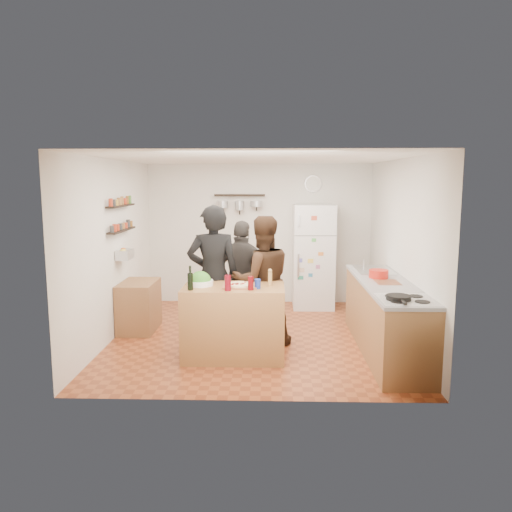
{
  "coord_description": "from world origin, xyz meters",
  "views": [
    {
      "loc": [
        0.22,
        -6.86,
        2.2
      ],
      "look_at": [
        0.0,
        0.1,
        1.15
      ],
      "focal_mm": 35.0,
      "sensor_mm": 36.0,
      "label": 1
    }
  ],
  "objects_px": {
    "prep_island": "(234,322)",
    "side_table": "(139,306)",
    "counter_run": "(386,317)",
    "fridge": "(313,256)",
    "pepper_mill": "(270,279)",
    "person_back": "(243,277)",
    "person_center": "(262,281)",
    "skillet": "(398,298)",
    "wall_clock": "(313,184)",
    "red_bowl": "(379,274)",
    "salt_canister": "(258,284)",
    "wine_bottle": "(190,282)",
    "salad_bowl": "(200,283)",
    "person_left": "(213,276)"
  },
  "relations": [
    {
      "from": "side_table",
      "to": "wall_clock",
      "type": "bearing_deg",
      "value": 33.92
    },
    {
      "from": "pepper_mill",
      "to": "skillet",
      "type": "xyz_separation_m",
      "value": [
        1.4,
        -0.74,
        -0.05
      ]
    },
    {
      "from": "counter_run",
      "to": "salad_bowl",
      "type": "bearing_deg",
      "value": -174.2
    },
    {
      "from": "pepper_mill",
      "to": "person_back",
      "type": "height_order",
      "value": "person_back"
    },
    {
      "from": "prep_island",
      "to": "person_left",
      "type": "xyz_separation_m",
      "value": [
        -0.31,
        0.48,
        0.49
      ]
    },
    {
      "from": "red_bowl",
      "to": "person_center",
      "type": "bearing_deg",
      "value": -179.46
    },
    {
      "from": "prep_island",
      "to": "pepper_mill",
      "type": "height_order",
      "value": "pepper_mill"
    },
    {
      "from": "salt_canister",
      "to": "person_center",
      "type": "height_order",
      "value": "person_center"
    },
    {
      "from": "wine_bottle",
      "to": "salt_canister",
      "type": "height_order",
      "value": "wine_bottle"
    },
    {
      "from": "prep_island",
      "to": "wall_clock",
      "type": "height_order",
      "value": "wall_clock"
    },
    {
      "from": "prep_island",
      "to": "salt_canister",
      "type": "xyz_separation_m",
      "value": [
        0.3,
        -0.12,
        0.51
      ]
    },
    {
      "from": "salad_bowl",
      "to": "fridge",
      "type": "height_order",
      "value": "fridge"
    },
    {
      "from": "person_left",
      "to": "prep_island",
      "type": "bearing_deg",
      "value": 113.65
    },
    {
      "from": "red_bowl",
      "to": "fridge",
      "type": "relative_size",
      "value": 0.14
    },
    {
      "from": "salad_bowl",
      "to": "side_table",
      "type": "relative_size",
      "value": 0.41
    },
    {
      "from": "prep_island",
      "to": "pepper_mill",
      "type": "relative_size",
      "value": 7.38
    },
    {
      "from": "person_center",
      "to": "skillet",
      "type": "distance_m",
      "value": 1.95
    },
    {
      "from": "wine_bottle",
      "to": "salt_canister",
      "type": "relative_size",
      "value": 1.73
    },
    {
      "from": "wine_bottle",
      "to": "skillet",
      "type": "distance_m",
      "value": 2.4
    },
    {
      "from": "fridge",
      "to": "wall_clock",
      "type": "xyz_separation_m",
      "value": [
        0.0,
        0.33,
        1.25
      ]
    },
    {
      "from": "person_back",
      "to": "wall_clock",
      "type": "distance_m",
      "value": 2.52
    },
    {
      "from": "wine_bottle",
      "to": "person_left",
      "type": "distance_m",
      "value": 0.72
    },
    {
      "from": "person_back",
      "to": "fridge",
      "type": "xyz_separation_m",
      "value": [
        1.15,
        1.47,
        0.08
      ]
    },
    {
      "from": "salt_canister",
      "to": "side_table",
      "type": "relative_size",
      "value": 0.15
    },
    {
      "from": "counter_run",
      "to": "fridge",
      "type": "relative_size",
      "value": 1.46
    },
    {
      "from": "salt_canister",
      "to": "fridge",
      "type": "relative_size",
      "value": 0.07
    },
    {
      "from": "wall_clock",
      "to": "counter_run",
      "type": "bearing_deg",
      "value": -74.08
    },
    {
      "from": "wine_bottle",
      "to": "wall_clock",
      "type": "distance_m",
      "value": 3.75
    },
    {
      "from": "pepper_mill",
      "to": "fridge",
      "type": "distance_m",
      "value": 2.65
    },
    {
      "from": "salad_bowl",
      "to": "person_back",
      "type": "height_order",
      "value": "person_back"
    },
    {
      "from": "prep_island",
      "to": "side_table",
      "type": "bearing_deg",
      "value": 143.31
    },
    {
      "from": "prep_island",
      "to": "pepper_mill",
      "type": "xyz_separation_m",
      "value": [
        0.45,
        0.05,
        0.54
      ]
    },
    {
      "from": "salad_bowl",
      "to": "person_back",
      "type": "distance_m",
      "value": 1.17
    },
    {
      "from": "person_back",
      "to": "red_bowl",
      "type": "distance_m",
      "value": 1.94
    },
    {
      "from": "wall_clock",
      "to": "wine_bottle",
      "type": "bearing_deg",
      "value": -118.4
    },
    {
      "from": "pepper_mill",
      "to": "salt_canister",
      "type": "bearing_deg",
      "value": -131.42
    },
    {
      "from": "counter_run",
      "to": "fridge",
      "type": "xyz_separation_m",
      "value": [
        -0.75,
        2.3,
        0.45
      ]
    },
    {
      "from": "person_back",
      "to": "fridge",
      "type": "height_order",
      "value": "fridge"
    },
    {
      "from": "counter_run",
      "to": "wall_clock",
      "type": "distance_m",
      "value": 3.22
    },
    {
      "from": "prep_island",
      "to": "wine_bottle",
      "type": "height_order",
      "value": "wine_bottle"
    },
    {
      "from": "salad_bowl",
      "to": "salt_canister",
      "type": "height_order",
      "value": "salt_canister"
    },
    {
      "from": "prep_island",
      "to": "red_bowl",
      "type": "height_order",
      "value": "red_bowl"
    },
    {
      "from": "person_back",
      "to": "salt_canister",
      "type": "bearing_deg",
      "value": 114.67
    },
    {
      "from": "salad_bowl",
      "to": "red_bowl",
      "type": "distance_m",
      "value": 2.38
    },
    {
      "from": "pepper_mill",
      "to": "red_bowl",
      "type": "relative_size",
      "value": 0.66
    },
    {
      "from": "skillet",
      "to": "wall_clock",
      "type": "xyz_separation_m",
      "value": [
        -0.65,
        3.61,
        1.2
      ]
    },
    {
      "from": "red_bowl",
      "to": "fridge",
      "type": "distance_m",
      "value": 2.14
    },
    {
      "from": "person_center",
      "to": "fridge",
      "type": "bearing_deg",
      "value": -127.85
    },
    {
      "from": "counter_run",
      "to": "wall_clock",
      "type": "height_order",
      "value": "wall_clock"
    },
    {
      "from": "skillet",
      "to": "red_bowl",
      "type": "xyz_separation_m",
      "value": [
        0.05,
        1.26,
        0.03
      ]
    }
  ]
}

